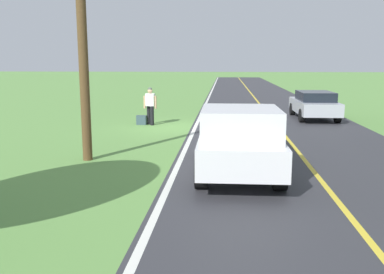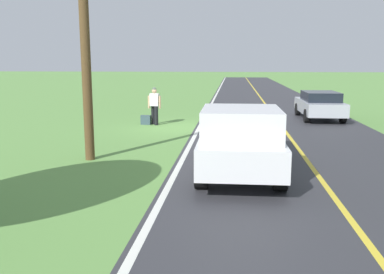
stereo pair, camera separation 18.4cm
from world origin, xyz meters
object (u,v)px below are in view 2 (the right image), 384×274
(hitchhiker_walking, at_px, (155,104))
(utility_pole_roadside, at_px, (84,22))
(pickup_truck_passing, at_px, (240,137))
(suitcase_carried, at_px, (146,120))
(sedan_near_oncoming, at_px, (319,104))

(hitchhiker_walking, bearing_deg, utility_pole_roadside, 84.88)
(pickup_truck_passing, bearing_deg, suitcase_carried, -62.84)
(sedan_near_oncoming, distance_m, utility_pole_roadside, 13.52)
(suitcase_carried, height_order, utility_pole_roadside, utility_pole_roadside)
(pickup_truck_passing, height_order, utility_pole_roadside, utility_pole_roadside)
(suitcase_carried, bearing_deg, sedan_near_oncoming, 113.50)
(suitcase_carried, height_order, pickup_truck_passing, pickup_truck_passing)
(sedan_near_oncoming, bearing_deg, hitchhiker_walking, 18.50)
(utility_pole_roadside, bearing_deg, suitcase_carried, -91.74)
(suitcase_carried, xyz_separation_m, sedan_near_oncoming, (-8.44, -2.72, 0.54))
(hitchhiker_walking, bearing_deg, pickup_truck_passing, 114.68)
(utility_pole_roadside, bearing_deg, sedan_near_oncoming, -131.32)
(suitcase_carried, distance_m, utility_pole_roadside, 8.08)
(sedan_near_oncoming, xyz_separation_m, utility_pole_roadside, (8.66, 9.85, 3.27))
(suitcase_carried, height_order, sedan_near_oncoming, sedan_near_oncoming)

